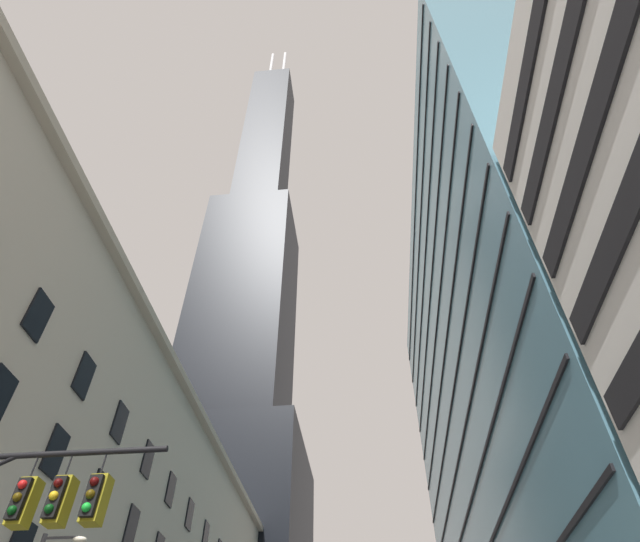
# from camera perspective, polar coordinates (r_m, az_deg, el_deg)

# --- Properties ---
(dark_skyscraper) EXTENTS (27.54, 27.54, 207.08)m
(dark_skyscraper) POSITION_cam_1_polar(r_m,az_deg,el_deg) (104.12, -9.11, -10.00)
(dark_skyscraper) COLOR black
(dark_skyscraper) RESTS_ON ground
(glass_office_midrise) EXTENTS (16.61, 52.88, 51.25)m
(glass_office_midrise) POSITION_cam_1_polar(r_m,az_deg,el_deg) (50.67, 23.28, -12.45)
(glass_office_midrise) COLOR teal
(glass_office_midrise) RESTS_ON ground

